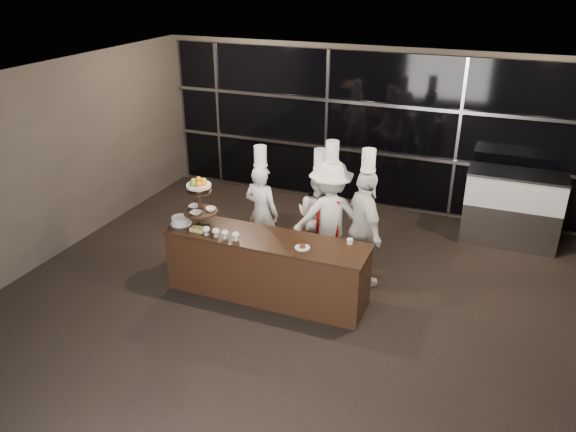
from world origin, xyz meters
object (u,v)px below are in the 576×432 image
at_px(layer_cake, 181,220).
at_px(chef_a, 262,211).
at_px(display_stand, 200,199).
at_px(chef_d, 364,228).
at_px(chef_b, 319,216).
at_px(display_case, 513,205).
at_px(buffet_counter, 267,267).
at_px(chef_c, 330,216).

relative_size(layer_cake, chef_a, 0.16).
xyz_separation_m(display_stand, chef_d, (2.15, 0.84, -0.44)).
bearing_deg(layer_cake, display_stand, 9.32).
height_order(layer_cake, chef_b, chef_b).
xyz_separation_m(display_case, chef_a, (-3.60, -2.04, 0.13)).
xyz_separation_m(buffet_counter, display_case, (3.09, 3.03, 0.22)).
distance_m(buffet_counter, chef_d, 1.49).
bearing_deg(layer_cake, chef_b, 37.60).
relative_size(buffet_counter, display_case, 1.86).
relative_size(display_stand, layer_cake, 2.48).
height_order(display_stand, chef_a, chef_a).
distance_m(chef_a, chef_b, 0.89).
distance_m(layer_cake, chef_d, 2.61).
xyz_separation_m(chef_c, chef_d, (0.58, -0.22, 0.01)).
distance_m(display_stand, chef_a, 1.22).
xyz_separation_m(display_stand, chef_c, (1.57, 1.06, -0.46)).
bearing_deg(display_case, layer_cake, -144.97).
distance_m(display_stand, chef_d, 2.35).
distance_m(display_stand, chef_c, 1.95).
xyz_separation_m(buffet_counter, display_stand, (-1.00, -0.00, 0.87)).
bearing_deg(chef_c, display_stand, -145.89).
bearing_deg(chef_c, chef_d, -20.85).
distance_m(layer_cake, chef_a, 1.31).
bearing_deg(display_case, display_stand, -143.47).
bearing_deg(layer_cake, display_case, 35.03).
bearing_deg(chef_c, chef_b, 145.27).
bearing_deg(chef_a, buffet_counter, -62.43).
distance_m(buffet_counter, layer_cake, 1.40).
distance_m(display_case, chef_c, 3.20).
bearing_deg(chef_d, buffet_counter, -143.81).
distance_m(buffet_counter, chef_b, 1.31).
height_order(chef_b, chef_c, chef_c).
relative_size(chef_a, chef_c, 0.91).
height_order(chef_c, chef_d, chef_d).
xyz_separation_m(layer_cake, chef_c, (1.87, 1.11, -0.09)).
distance_m(chef_b, chef_d, 0.90).
relative_size(buffet_counter, chef_d, 1.38).
height_order(display_stand, chef_d, chef_d).
relative_size(display_case, chef_a, 0.82).
distance_m(buffet_counter, chef_c, 1.27).
height_order(buffet_counter, layer_cake, layer_cake).
bearing_deg(display_stand, chef_a, 63.91).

